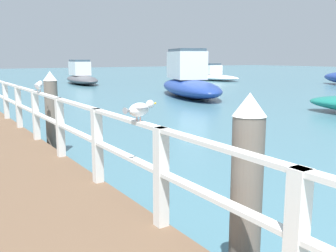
% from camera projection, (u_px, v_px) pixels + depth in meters
% --- Properties ---
extents(pier_railing, '(0.12, 23.17, 1.02)m').
position_uv_depth(pier_railing, '(5.00, 96.00, 10.60)').
color(pier_railing, silver).
rests_on(pier_railing, pier_deck).
extents(dock_piling_near, '(0.29, 0.29, 1.85)m').
position_uv_depth(dock_piling_near, '(246.00, 197.00, 3.35)').
color(dock_piling_near, '#6B6056').
rests_on(dock_piling_near, ground_plane).
extents(dock_piling_far, '(0.29, 0.29, 1.85)m').
position_uv_depth(dock_piling_far, '(52.00, 114.00, 8.24)').
color(dock_piling_far, '#6B6056').
rests_on(dock_piling_far, ground_plane).
extents(seagull_foreground, '(0.47, 0.24, 0.21)m').
position_uv_depth(seagull_foreground, '(140.00, 109.00, 4.07)').
color(seagull_foreground, white).
rests_on(seagull_foreground, pier_railing).
extents(seagull_background, '(0.25, 0.45, 0.21)m').
position_uv_depth(seagull_background, '(39.00, 85.00, 7.47)').
color(seagull_background, white).
rests_on(seagull_background, pier_railing).
extents(boat_1, '(4.94, 8.21, 2.62)m').
position_uv_depth(boat_1, '(189.00, 80.00, 21.31)').
color(boat_1, navy).
rests_on(boat_1, ground_plane).
extents(boat_3, '(2.79, 6.90, 1.58)m').
position_uv_depth(boat_3, '(210.00, 75.00, 36.38)').
color(boat_3, white).
rests_on(boat_3, ground_plane).
extents(boat_4, '(2.80, 6.86, 1.95)m').
position_uv_depth(boat_4, '(81.00, 76.00, 31.19)').
color(boat_4, '#4C4C51').
rests_on(boat_4, ground_plane).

